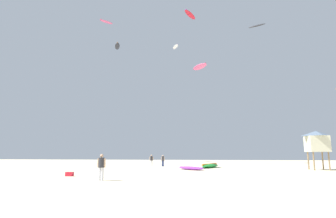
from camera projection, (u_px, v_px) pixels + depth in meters
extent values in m
plane|color=beige|center=(124.00, 192.00, 12.37)|extent=(120.00, 120.00, 0.00)
cylinder|color=silver|center=(100.00, 174.00, 17.43)|extent=(0.16, 0.16, 0.84)
cylinder|color=silver|center=(102.00, 174.00, 17.39)|extent=(0.16, 0.16, 0.84)
cylinder|color=#2D2D33|center=(101.00, 163.00, 17.53)|extent=(0.39, 0.39, 0.63)
cylinder|color=tan|center=(98.00, 163.00, 17.57)|extent=(0.11, 0.11, 0.58)
cylinder|color=tan|center=(105.00, 163.00, 17.48)|extent=(0.11, 0.11, 0.58)
sphere|color=tan|center=(102.00, 156.00, 17.60)|extent=(0.23, 0.23, 0.23)
cylinder|color=silver|center=(152.00, 163.00, 37.59)|extent=(0.14, 0.14, 0.76)
cylinder|color=silver|center=(151.00, 163.00, 37.60)|extent=(0.14, 0.14, 0.76)
cylinder|color=#2D2D33|center=(151.00, 158.00, 37.70)|extent=(0.35, 0.35, 0.57)
cylinder|color=tan|center=(153.00, 158.00, 37.68)|extent=(0.10, 0.10, 0.53)
cylinder|color=tan|center=(150.00, 158.00, 37.72)|extent=(0.10, 0.10, 0.53)
sphere|color=tan|center=(151.00, 155.00, 37.77)|extent=(0.21, 0.21, 0.21)
cylinder|color=navy|center=(162.00, 164.00, 36.34)|extent=(0.14, 0.14, 0.76)
cylinder|color=navy|center=(163.00, 164.00, 36.26)|extent=(0.14, 0.14, 0.76)
cylinder|color=#2D2D33|center=(163.00, 159.00, 36.41)|extent=(0.35, 0.35, 0.57)
cylinder|color=beige|center=(162.00, 159.00, 36.49)|extent=(0.10, 0.10, 0.53)
cylinder|color=beige|center=(164.00, 159.00, 36.31)|extent=(0.10, 0.10, 0.53)
sphere|color=beige|center=(163.00, 156.00, 36.47)|extent=(0.21, 0.21, 0.21)
ellipsoid|color=purple|center=(191.00, 168.00, 28.64)|extent=(3.32, 3.19, 0.37)
cylinder|color=white|center=(191.00, 166.00, 28.67)|extent=(2.53, 2.37, 0.16)
ellipsoid|color=green|center=(210.00, 166.00, 32.64)|extent=(3.00, 4.41, 0.52)
cylinder|color=orange|center=(210.00, 164.00, 32.67)|extent=(1.91, 3.64, 0.19)
cylinder|color=#8C704C|center=(323.00, 161.00, 29.29)|extent=(0.14, 0.14, 1.90)
cylinder|color=#8C704C|center=(329.00, 161.00, 27.82)|extent=(0.14, 0.14, 1.90)
cylinder|color=#8C704C|center=(308.00, 161.00, 29.47)|extent=(0.14, 0.14, 1.90)
cylinder|color=#8C704C|center=(314.00, 161.00, 28.00)|extent=(0.14, 0.14, 1.90)
cube|color=beige|center=(317.00, 144.00, 28.94)|extent=(2.00, 2.00, 1.70)
pyramid|color=slate|center=(316.00, 133.00, 29.12)|extent=(2.30, 2.30, 0.55)
cube|color=red|center=(70.00, 174.00, 20.83)|extent=(0.56, 0.36, 0.32)
ellipsoid|color=#2D2D33|center=(257.00, 26.00, 42.61)|extent=(2.74, 1.85, 0.56)
ellipsoid|color=#2D2D33|center=(117.00, 46.00, 58.18)|extent=(2.12, 3.84, 0.69)
cylinder|color=orange|center=(117.00, 46.00, 58.21)|extent=(1.14, 3.29, 0.16)
ellipsoid|color=#E5598C|center=(106.00, 22.00, 53.72)|extent=(2.48, 2.60, 0.29)
cylinder|color=red|center=(106.00, 21.00, 53.74)|extent=(1.83, 1.99, 0.12)
ellipsoid|color=red|center=(190.00, 15.00, 49.45)|extent=(2.55, 4.10, 0.58)
cylinder|color=purple|center=(190.00, 14.00, 49.47)|extent=(1.52, 3.44, 0.17)
ellipsoid|color=white|center=(175.00, 47.00, 47.19)|extent=(1.46, 2.27, 0.37)
cylinder|color=purple|center=(175.00, 46.00, 47.21)|extent=(0.89, 1.89, 0.10)
ellipsoid|color=#E5598C|center=(200.00, 67.00, 49.20)|extent=(3.25, 3.79, 0.90)
cylinder|color=red|center=(200.00, 66.00, 49.23)|extent=(2.30, 2.96, 0.17)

